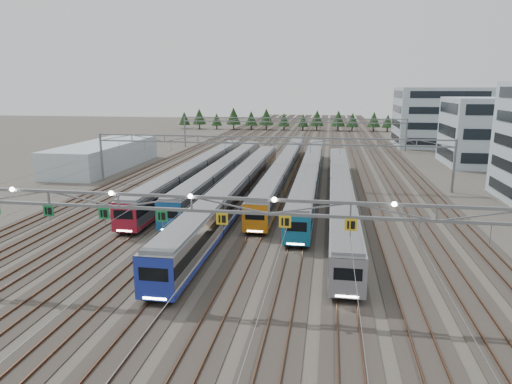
# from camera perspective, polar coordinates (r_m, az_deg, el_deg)

# --- Properties ---
(ground) EXTENTS (400.00, 400.00, 0.00)m
(ground) POSITION_cam_1_polar(r_m,az_deg,el_deg) (35.53, -7.67, -12.92)
(ground) COLOR #47423A
(ground) RESTS_ON ground
(track_bed) EXTENTS (54.00, 260.00, 5.42)m
(track_bed) POSITION_cam_1_polar(r_m,az_deg,el_deg) (131.60, 4.98, 6.87)
(track_bed) COLOR #2D2823
(track_bed) RESTS_ON ground
(train_a) EXTENTS (2.85, 56.30, 3.72)m
(train_a) POSITION_cam_1_polar(r_m,az_deg,el_deg) (75.00, -7.13, 2.65)
(train_a) COLOR black
(train_a) RESTS_ON ground
(train_b) EXTENTS (2.88, 53.58, 3.75)m
(train_b) POSITION_cam_1_polar(r_m,az_deg,el_deg) (73.56, -3.83, 2.54)
(train_b) COLOR black
(train_b) RESTS_ON ground
(train_c) EXTENTS (2.97, 60.71, 3.87)m
(train_c) POSITION_cam_1_polar(r_m,az_deg,el_deg) (61.21, -2.22, 0.47)
(train_c) COLOR black
(train_c) RESTS_ON ground
(train_d) EXTENTS (2.76, 65.17, 3.59)m
(train_d) POSITION_cam_1_polar(r_m,az_deg,el_deg) (78.83, 3.69, 3.18)
(train_d) COLOR black
(train_d) RESTS_ON ground
(train_e) EXTENTS (2.82, 61.95, 3.68)m
(train_e) POSITION_cam_1_polar(r_m,az_deg,el_deg) (73.66, 6.81, 2.46)
(train_e) COLOR black
(train_e) RESTS_ON ground
(train_f) EXTENTS (2.78, 58.89, 3.61)m
(train_f) POSITION_cam_1_polar(r_m,az_deg,el_deg) (61.74, 10.48, 0.25)
(train_f) COLOR black
(train_f) RESTS_ON ground
(gantry_near) EXTENTS (56.36, 0.61, 8.08)m
(gantry_near) POSITION_cam_1_polar(r_m,az_deg,el_deg) (32.97, -8.18, -1.85)
(gantry_near) COLOR slate
(gantry_near) RESTS_ON ground
(gantry_mid) EXTENTS (56.36, 0.36, 8.00)m
(gantry_mid) POSITION_cam_1_polar(r_m,az_deg,el_deg) (71.73, 1.41, 5.74)
(gantry_mid) COLOR slate
(gantry_mid) RESTS_ON ground
(gantry_far) EXTENTS (56.36, 0.36, 8.00)m
(gantry_far) POSITION_cam_1_polar(r_m,az_deg,el_deg) (116.26, 4.46, 8.50)
(gantry_far) COLOR slate
(gantry_far) RESTS_ON ground
(depot_bldg_mid) EXTENTS (14.00, 16.00, 13.40)m
(depot_bldg_mid) POSITION_cam_1_polar(r_m,az_deg,el_deg) (102.49, 26.56, 6.75)
(depot_bldg_mid) COLOR #AAC0CB
(depot_bldg_mid) RESTS_ON ground
(depot_bldg_north) EXTENTS (22.00, 18.00, 15.34)m
(depot_bldg_north) POSITION_cam_1_polar(r_m,az_deg,el_deg) (131.33, 21.96, 8.68)
(depot_bldg_north) COLOR #AAC0CB
(depot_bldg_north) RESTS_ON ground
(west_shed) EXTENTS (10.00, 30.00, 4.83)m
(west_shed) POSITION_cam_1_polar(r_m,az_deg,el_deg) (94.29, -18.42, 4.39)
(west_shed) COLOR #AAC0CB
(west_shed) RESTS_ON ground
(treeline) EXTENTS (81.20, 5.60, 7.02)m
(treeline) POSITION_cam_1_polar(r_m,az_deg,el_deg) (168.25, 3.47, 9.16)
(treeline) COLOR #332114
(treeline) RESTS_ON ground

